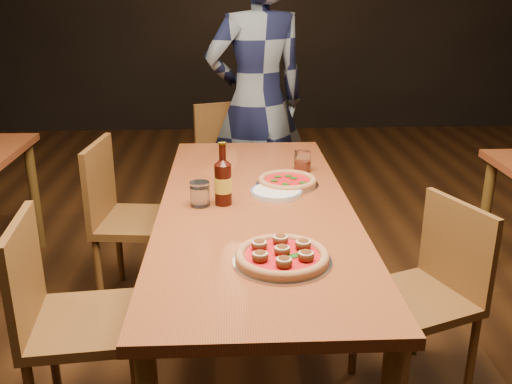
{
  "coord_description": "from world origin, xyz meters",
  "views": [
    {
      "loc": [
        -0.1,
        -2.24,
        1.61
      ],
      "look_at": [
        0.0,
        -0.05,
        0.82
      ],
      "focal_mm": 40.0,
      "sensor_mm": 36.0,
      "label": 1
    }
  ],
  "objects_px": {
    "table_main": "(255,219)",
    "chair_main_sw": "(140,220)",
    "pizza_meatball": "(282,256)",
    "chair_main_nw": "(86,321)",
    "water_glass": "(200,194)",
    "chair_end": "(237,172)",
    "chair_main_e": "(416,298)",
    "diner": "(257,103)",
    "beer_bottle": "(223,183)",
    "plate_stack": "(276,192)",
    "amber_glass": "(302,161)",
    "pizza_margherita": "(287,181)"
  },
  "relations": [
    {
      "from": "water_glass",
      "to": "table_main",
      "type": "bearing_deg",
      "value": 2.38
    },
    {
      "from": "water_glass",
      "to": "pizza_margherita",
      "type": "bearing_deg",
      "value": 31.99
    },
    {
      "from": "chair_main_e",
      "to": "pizza_margherita",
      "type": "height_order",
      "value": "chair_main_e"
    },
    {
      "from": "amber_glass",
      "to": "diner",
      "type": "bearing_deg",
      "value": 101.72
    },
    {
      "from": "table_main",
      "to": "chair_main_e",
      "type": "bearing_deg",
      "value": -21.19
    },
    {
      "from": "chair_main_sw",
      "to": "pizza_margherita",
      "type": "relative_size",
      "value": 3.16
    },
    {
      "from": "chair_main_nw",
      "to": "table_main",
      "type": "bearing_deg",
      "value": -63.93
    },
    {
      "from": "pizza_meatball",
      "to": "pizza_margherita",
      "type": "distance_m",
      "value": 0.78
    },
    {
      "from": "chair_end",
      "to": "plate_stack",
      "type": "bearing_deg",
      "value": -102.37
    },
    {
      "from": "beer_bottle",
      "to": "water_glass",
      "type": "xyz_separation_m",
      "value": [
        -0.1,
        -0.01,
        -0.04
      ]
    },
    {
      "from": "chair_main_e",
      "to": "beer_bottle",
      "type": "height_order",
      "value": "beer_bottle"
    },
    {
      "from": "beer_bottle",
      "to": "water_glass",
      "type": "relative_size",
      "value": 2.53
    },
    {
      "from": "chair_main_sw",
      "to": "diner",
      "type": "height_order",
      "value": "diner"
    },
    {
      "from": "water_glass",
      "to": "amber_glass",
      "type": "height_order",
      "value": "amber_glass"
    },
    {
      "from": "chair_main_sw",
      "to": "chair_main_e",
      "type": "relative_size",
      "value": 1.08
    },
    {
      "from": "chair_main_nw",
      "to": "water_glass",
      "type": "bearing_deg",
      "value": -52.33
    },
    {
      "from": "chair_main_nw",
      "to": "water_glass",
      "type": "height_order",
      "value": "chair_main_nw"
    },
    {
      "from": "pizza_meatball",
      "to": "diner",
      "type": "distance_m",
      "value": 1.87
    },
    {
      "from": "water_glass",
      "to": "plate_stack",
      "type": "bearing_deg",
      "value": 19.55
    },
    {
      "from": "chair_main_sw",
      "to": "diner",
      "type": "relative_size",
      "value": 0.49
    },
    {
      "from": "chair_main_nw",
      "to": "chair_end",
      "type": "xyz_separation_m",
      "value": [
        0.58,
        1.71,
        0.02
      ]
    },
    {
      "from": "chair_main_nw",
      "to": "diner",
      "type": "distance_m",
      "value": 1.92
    },
    {
      "from": "beer_bottle",
      "to": "chair_end",
      "type": "bearing_deg",
      "value": 86.81
    },
    {
      "from": "pizza_margherita",
      "to": "amber_glass",
      "type": "bearing_deg",
      "value": 65.28
    },
    {
      "from": "table_main",
      "to": "chair_main_e",
      "type": "height_order",
      "value": "chair_main_e"
    },
    {
      "from": "chair_main_nw",
      "to": "pizza_margherita",
      "type": "height_order",
      "value": "chair_main_nw"
    },
    {
      "from": "plate_stack",
      "to": "water_glass",
      "type": "bearing_deg",
      "value": -160.45
    },
    {
      "from": "chair_main_e",
      "to": "amber_glass",
      "type": "distance_m",
      "value": 0.88
    },
    {
      "from": "water_glass",
      "to": "amber_glass",
      "type": "bearing_deg",
      "value": 42.9
    },
    {
      "from": "pizza_margherita",
      "to": "plate_stack",
      "type": "bearing_deg",
      "value": -115.38
    },
    {
      "from": "table_main",
      "to": "chair_main_sw",
      "type": "relative_size",
      "value": 2.19
    },
    {
      "from": "chair_main_sw",
      "to": "chair_end",
      "type": "height_order",
      "value": "chair_end"
    },
    {
      "from": "plate_stack",
      "to": "chair_end",
      "type": "bearing_deg",
      "value": 97.49
    },
    {
      "from": "chair_end",
      "to": "chair_main_e",
      "type": "bearing_deg",
      "value": -85.65
    },
    {
      "from": "chair_main_sw",
      "to": "chair_main_e",
      "type": "height_order",
      "value": "chair_main_sw"
    },
    {
      "from": "amber_glass",
      "to": "chair_end",
      "type": "bearing_deg",
      "value": 109.74
    },
    {
      "from": "pizza_margherita",
      "to": "amber_glass",
      "type": "height_order",
      "value": "amber_glass"
    },
    {
      "from": "chair_main_nw",
      "to": "water_glass",
      "type": "relative_size",
      "value": 8.74
    },
    {
      "from": "beer_bottle",
      "to": "pizza_meatball",
      "type": "bearing_deg",
      "value": -70.05
    },
    {
      "from": "beer_bottle",
      "to": "chair_main_sw",
      "type": "bearing_deg",
      "value": 129.32
    },
    {
      "from": "water_glass",
      "to": "diner",
      "type": "bearing_deg",
      "value": 77.2
    },
    {
      "from": "chair_end",
      "to": "chair_main_sw",
      "type": "bearing_deg",
      "value": -144.16
    },
    {
      "from": "chair_main_sw",
      "to": "chair_end",
      "type": "distance_m",
      "value": 0.93
    },
    {
      "from": "chair_main_sw",
      "to": "pizza_meatball",
      "type": "height_order",
      "value": "chair_main_sw"
    },
    {
      "from": "plate_stack",
      "to": "water_glass",
      "type": "xyz_separation_m",
      "value": [
        -0.33,
        -0.12,
        0.04
      ]
    },
    {
      "from": "chair_end",
      "to": "table_main",
      "type": "bearing_deg",
      "value": -107.18
    },
    {
      "from": "pizza_margherita",
      "to": "beer_bottle",
      "type": "bearing_deg",
      "value": -141.49
    },
    {
      "from": "chair_main_e",
      "to": "pizza_meatball",
      "type": "bearing_deg",
      "value": -84.31
    },
    {
      "from": "water_glass",
      "to": "diner",
      "type": "height_order",
      "value": "diner"
    },
    {
      "from": "plate_stack",
      "to": "table_main",
      "type": "bearing_deg",
      "value": -132.17
    }
  ]
}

